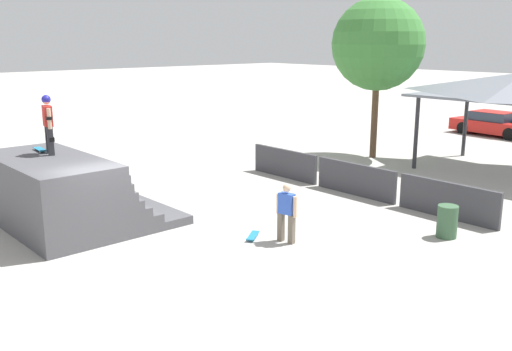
{
  "coord_description": "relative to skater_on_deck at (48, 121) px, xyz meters",
  "views": [
    {
      "loc": [
        12.09,
        -6.36,
        5.0
      ],
      "look_at": [
        -0.2,
        4.59,
        1.06
      ],
      "focal_mm": 40.0,
      "sensor_mm": 36.0,
      "label": 1
    }
  ],
  "objects": [
    {
      "name": "ground_plane",
      "position": [
        3.13,
        0.36,
        -2.86
      ],
      "size": [
        160.0,
        160.0,
        0.0
      ],
      "primitive_type": "plane",
      "color": "#ADA8A0"
    },
    {
      "name": "parked_car_red",
      "position": [
        1.17,
        23.47,
        -2.25
      ],
      "size": [
        4.5,
        2.09,
        1.27
      ],
      "rotation": [
        0.0,
        0.0,
        -0.08
      ],
      "color": "red",
      "rests_on": "ground"
    },
    {
      "name": "tree_beside_pavilion",
      "position": [
        0.42,
        14.0,
        1.93
      ],
      "size": [
        3.86,
        3.86,
        6.73
      ],
      "color": "brown",
      "rests_on": "ground"
    },
    {
      "name": "skateboard_on_deck",
      "position": [
        -0.59,
        -0.05,
        -0.87
      ],
      "size": [
        0.8,
        0.27,
        0.09
      ],
      "rotation": [
        0.0,
        0.0,
        -0.09
      ],
      "color": "silver",
      "rests_on": "quarter_pipe_ramp"
    },
    {
      "name": "trash_bin",
      "position": [
        8.05,
        7.0,
        -2.43
      ],
      "size": [
        0.52,
        0.52,
        0.85
      ],
      "primitive_type": "cylinder",
      "color": "#385B3D",
      "rests_on": "ground"
    },
    {
      "name": "barrier_fence",
      "position": [
        3.86,
        8.51,
        -2.33
      ],
      "size": [
        9.78,
        0.12,
        1.05
      ],
      "color": "#3D3D42",
      "rests_on": "ground"
    },
    {
      "name": "quarter_pipe_ramp",
      "position": [
        0.47,
        0.06,
        -2.0
      ],
      "size": [
        4.62,
        4.15,
        1.92
      ],
      "color": "#4C4C51",
      "rests_on": "ground"
    },
    {
      "name": "skateboard_on_ground",
      "position": [
        4.76,
        3.2,
        -2.8
      ],
      "size": [
        0.62,
        0.74,
        0.09
      ],
      "rotation": [
        0.0,
        0.0,
        5.35
      ],
      "color": "blue",
      "rests_on": "ground"
    },
    {
      "name": "skater_on_deck",
      "position": [
        0.0,
        0.0,
        0.0
      ],
      "size": [
        0.7,
        0.31,
        1.62
      ],
      "rotation": [
        0.0,
        0.0,
        -0.23
      ],
      "color": "#2D2D33",
      "rests_on": "quarter_pipe_ramp"
    },
    {
      "name": "bystander_walking",
      "position": [
        5.54,
        3.64,
        -2.01
      ],
      "size": [
        0.61,
        0.27,
        1.52
      ],
      "rotation": [
        0.0,
        0.0,
        3.32
      ],
      "color": "#6B6051",
      "rests_on": "ground"
    }
  ]
}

